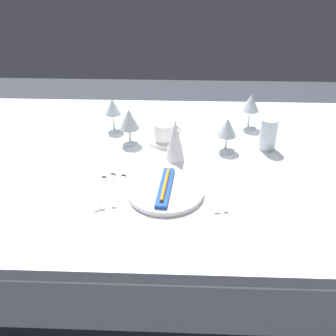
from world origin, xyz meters
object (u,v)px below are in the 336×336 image
(wine_glass_far, at_px, (129,120))
(fork_salad, at_px, (102,188))
(wine_glass_left, at_px, (227,129))
(wine_glass_right, at_px, (251,105))
(toothbrush_package, at_px, (167,187))
(fork_outer, at_px, (121,186))
(dinner_plate, at_px, (167,191))
(dinner_knife, at_px, (214,192))
(spoon_soup, at_px, (224,187))
(wine_glass_centre, at_px, (113,109))
(napkin_folded, at_px, (175,139))
(drink_tumbler, at_px, (268,136))
(coffee_cup_left, at_px, (165,131))
(fork_inner, at_px, (109,186))

(wine_glass_far, bearing_deg, fork_salad, -99.98)
(wine_glass_left, distance_m, wine_glass_right, 0.23)
(toothbrush_package, relative_size, wine_glass_left, 1.62)
(fork_outer, bearing_deg, dinner_plate, -12.71)
(dinner_knife, relative_size, spoon_soup, 1.03)
(toothbrush_package, relative_size, wine_glass_centre, 1.54)
(wine_glass_far, bearing_deg, wine_glass_left, -6.48)
(toothbrush_package, distance_m, napkin_folded, 0.23)
(spoon_soup, distance_m, wine_glass_centre, 0.58)
(spoon_soup, distance_m, drink_tumbler, 0.33)
(fork_outer, xyz_separation_m, wine_glass_centre, (-0.08, 0.41, 0.09))
(toothbrush_package, distance_m, fork_outer, 0.16)
(fork_salad, height_order, spoon_soup, spoon_soup)
(spoon_soup, bearing_deg, fork_salad, -176.45)
(toothbrush_package, xyz_separation_m, spoon_soup, (0.18, 0.04, -0.02))
(toothbrush_package, xyz_separation_m, wine_glass_centre, (-0.23, 0.44, 0.07))
(dinner_knife, bearing_deg, spoon_soup, 44.44)
(wine_glass_right, xyz_separation_m, napkin_folded, (-0.30, -0.27, -0.03))
(dinner_knife, distance_m, wine_glass_left, 0.30)
(fork_salad, distance_m, wine_glass_right, 0.71)
(fork_outer, bearing_deg, wine_glass_centre, 101.60)
(coffee_cup_left, xyz_separation_m, napkin_folded, (0.04, -0.13, 0.03))
(toothbrush_package, distance_m, coffee_cup_left, 0.35)
(dinner_plate, height_order, spoon_soup, dinner_plate)
(fork_salad, relative_size, spoon_soup, 1.00)
(wine_glass_centre, distance_m, wine_glass_right, 0.56)
(dinner_plate, bearing_deg, wine_glass_right, 56.56)
(fork_salad, distance_m, wine_glass_left, 0.50)
(wine_glass_right, distance_m, napkin_folded, 0.40)
(dinner_knife, height_order, wine_glass_centre, wine_glass_centre)
(coffee_cup_left, bearing_deg, toothbrush_package, -86.45)
(spoon_soup, height_order, napkin_folded, napkin_folded)
(wine_glass_right, bearing_deg, napkin_folded, -138.35)
(wine_glass_centre, relative_size, drink_tumbler, 1.14)
(wine_glass_left, bearing_deg, fork_outer, -144.90)
(toothbrush_package, height_order, fork_outer, toothbrush_package)
(dinner_knife, xyz_separation_m, wine_glass_centre, (-0.38, 0.43, 0.09))
(fork_inner, bearing_deg, spoon_soup, 1.59)
(wine_glass_centre, bearing_deg, wine_glass_far, -54.84)
(dinner_plate, bearing_deg, drink_tumbler, 40.10)
(wine_glass_far, bearing_deg, wine_glass_centre, 125.16)
(coffee_cup_left, height_order, napkin_folded, napkin_folded)
(wine_glass_left, bearing_deg, wine_glass_far, 173.52)
(toothbrush_package, height_order, fork_inner, toothbrush_package)
(wine_glass_right, bearing_deg, spoon_soup, -107.15)
(fork_inner, height_order, wine_glass_far, wine_glass_far)
(napkin_folded, bearing_deg, fork_inner, -137.85)
(drink_tumbler, bearing_deg, dinner_plate, -139.90)
(drink_tumbler, bearing_deg, wine_glass_left, -172.09)
(fork_outer, xyz_separation_m, wine_glass_left, (0.36, 0.25, 0.09))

